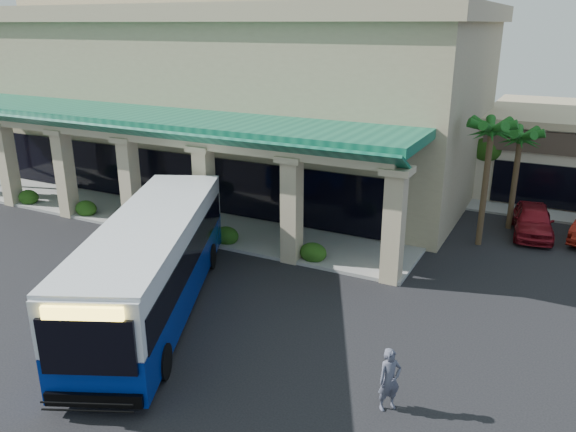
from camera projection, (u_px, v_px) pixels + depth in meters
The scene contains 9 objects.
ground at pixel (194, 303), 21.02m from camera, with size 110.00×110.00×0.00m, color black.
main_building at pixel (236, 93), 36.09m from camera, with size 30.80×14.80×11.35m, color tan, non-canonical shape.
arcade at pixel (143, 167), 29.26m from camera, with size 30.00×6.20×5.70m, color #0E5640, non-canonical shape.
palm_0 at pixel (486, 177), 25.54m from camera, with size 2.40×2.40×6.60m, color #144E15, non-canonical shape.
palm_1 at pixel (516, 173), 27.77m from camera, with size 2.40×2.40×5.80m, color #144E15, non-canonical shape.
broadleaf_tree at pixel (488, 158), 33.00m from camera, with size 2.60×2.60×4.81m, color #1D430F, non-canonical shape.
transit_bus at pixel (154, 265), 19.99m from camera, with size 2.94×12.61×3.52m, color navy, non-canonical shape.
pedestrian at pixel (390, 380), 14.99m from camera, with size 0.66×0.43×1.81m, color #4A4D5E.
car_silver at pixel (533, 220), 27.59m from camera, with size 1.79×4.45×1.52m, color maroon.
Camera 1 is at (11.73, -15.13, 9.92)m, focal length 35.00 mm.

